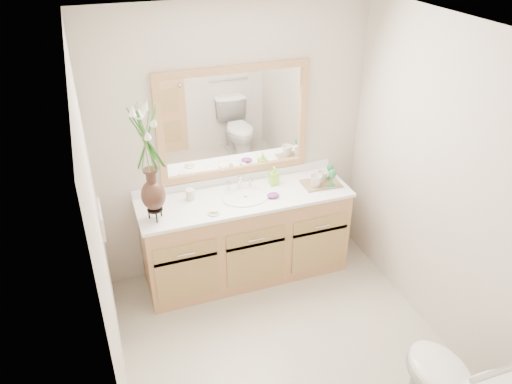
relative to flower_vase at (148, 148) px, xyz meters
name	(u,v)px	position (x,y,z in m)	size (l,w,h in m)	color
floor	(288,351)	(0.78, -0.92, -1.45)	(2.60, 2.60, 0.00)	#B8B19D
ceiling	(302,34)	(0.78, -0.92, 0.95)	(2.40, 2.60, 0.02)	white
wall_back	(234,144)	(0.78, 0.38, -0.25)	(2.40, 0.02, 2.40)	beige
wall_front	(410,376)	(0.78, -2.22, -0.25)	(2.40, 0.02, 2.40)	beige
wall_left	(104,260)	(-0.42, -0.92, -0.25)	(0.02, 2.60, 2.40)	beige
wall_right	(446,191)	(1.98, -0.92, -0.25)	(0.02, 2.60, 2.40)	beige
vanity	(246,237)	(0.78, 0.10, -1.05)	(1.80, 0.55, 0.80)	tan
counter	(245,198)	(0.78, 0.10, -0.64)	(1.84, 0.57, 0.03)	white
sink	(246,203)	(0.78, 0.08, -0.68)	(0.38, 0.34, 0.23)	white
mirror	(234,123)	(0.78, 0.36, -0.05)	(1.32, 0.04, 0.97)	white
switch_plate	(102,223)	(-0.41, -0.15, -0.47)	(0.02, 0.12, 0.12)	white
flower_vase	(148,148)	(0.00, 0.00, 0.00)	(0.22, 0.22, 0.92)	black
tumbler	(190,194)	(0.33, 0.21, -0.58)	(0.07, 0.07, 0.10)	beige
soap_dish	(214,212)	(0.45, -0.08, -0.61)	(0.10, 0.10, 0.03)	beige
soap_bottle	(274,176)	(1.09, 0.22, -0.55)	(0.07, 0.07, 0.15)	#91E435
purple_dish	(273,195)	(1.00, 0.00, -0.60)	(0.11, 0.09, 0.04)	#6E297B
tray	(321,184)	(1.48, 0.07, -0.61)	(0.33, 0.22, 0.02)	brown
mug_left	(316,180)	(1.41, 0.04, -0.55)	(0.11, 0.10, 0.11)	beige
mug_right	(322,176)	(1.51, 0.10, -0.56)	(0.10, 0.09, 0.10)	beige
goblet_front	(332,175)	(1.55, 0.00, -0.50)	(0.07, 0.07, 0.16)	#27773E
goblet_back	(330,169)	(1.60, 0.14, -0.51)	(0.06, 0.06, 0.14)	#27773E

